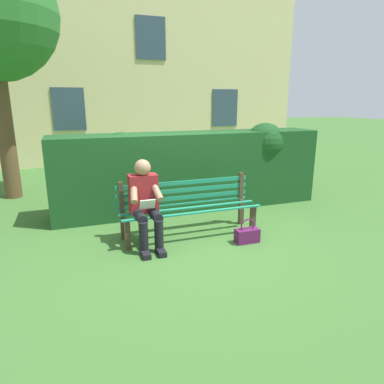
% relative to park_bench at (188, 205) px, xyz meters
% --- Properties ---
extents(ground, '(60.00, 60.00, 0.00)m').
position_rel_park_bench_xyz_m(ground, '(0.00, 0.09, -0.44)').
color(ground, '#3D6B2D').
extents(park_bench, '(2.02, 0.53, 0.83)m').
position_rel_park_bench_xyz_m(park_bench, '(0.00, 0.00, 0.00)').
color(park_bench, '#4C3828').
rests_on(park_bench, ground).
extents(person_seated, '(0.44, 0.73, 1.16)m').
position_rel_park_bench_xyz_m(person_seated, '(0.66, 0.19, 0.18)').
color(person_seated, maroon).
rests_on(person_seated, ground).
extents(hedge_backdrop, '(4.78, 0.86, 1.51)m').
position_rel_park_bench_xyz_m(hedge_backdrop, '(-0.51, -1.19, 0.29)').
color(hedge_backdrop, '#19471E').
rests_on(hedge_backdrop, ground).
extents(building_facade, '(9.90, 3.24, 5.97)m').
position_rel_park_bench_xyz_m(building_facade, '(-1.00, -7.84, 2.55)').
color(building_facade, beige).
rests_on(building_facade, ground).
extents(handbag, '(0.33, 0.16, 0.35)m').
position_rel_park_bench_xyz_m(handbag, '(-0.67, 0.60, -0.33)').
color(handbag, '#59194C').
rests_on(handbag, ground).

